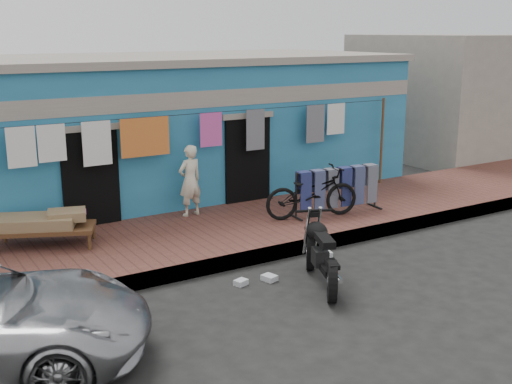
% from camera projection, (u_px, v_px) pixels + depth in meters
% --- Properties ---
extents(ground, '(80.00, 80.00, 0.00)m').
position_uv_depth(ground, '(323.00, 290.00, 9.98)').
color(ground, black).
rests_on(ground, ground).
extents(sidewalk, '(28.00, 3.00, 0.25)m').
position_uv_depth(sidewalk, '(229.00, 232.00, 12.43)').
color(sidewalk, brown).
rests_on(sidewalk, ground).
extents(curb, '(28.00, 0.10, 0.25)m').
position_uv_depth(curb, '(269.00, 254.00, 11.23)').
color(curb, gray).
rests_on(curb, ground).
extents(building, '(12.20, 5.20, 3.36)m').
position_uv_depth(building, '(147.00, 127.00, 15.34)').
color(building, '#266990').
rests_on(building, ground).
extents(neighbor_right, '(6.00, 5.00, 3.80)m').
position_uv_depth(neighbor_right, '(463.00, 95.00, 20.88)').
color(neighbor_right, '#9E9384').
rests_on(neighbor_right, ground).
extents(clothesline, '(10.06, 0.06, 2.10)m').
position_uv_depth(clothesline, '(168.00, 140.00, 12.71)').
color(clothesline, brown).
rests_on(clothesline, sidewalk).
extents(seated_person, '(0.58, 0.44, 1.46)m').
position_uv_depth(seated_person, '(190.00, 181.00, 12.97)').
color(seated_person, beige).
rests_on(seated_person, sidewalk).
extents(bicycle, '(2.05, 1.12, 1.26)m').
position_uv_depth(bicycle, '(312.00, 187.00, 12.86)').
color(bicycle, black).
rests_on(bicycle, sidewalk).
extents(motorcycle, '(1.82, 2.14, 1.11)m').
position_uv_depth(motorcycle, '(321.00, 251.00, 10.08)').
color(motorcycle, black).
rests_on(motorcycle, ground).
extents(charpoy, '(2.37, 2.13, 0.59)m').
position_uv_depth(charpoy, '(46.00, 230.00, 11.20)').
color(charpoy, brown).
rests_on(charpoy, sidewalk).
extents(jeans_rack, '(2.11, 0.80, 0.98)m').
position_uv_depth(jeans_rack, '(337.00, 190.00, 13.23)').
color(jeans_rack, black).
rests_on(jeans_rack, sidewalk).
extents(litter_a, '(0.24, 0.21, 0.09)m').
position_uv_depth(litter_a, '(241.00, 282.00, 10.17)').
color(litter_a, silver).
rests_on(litter_a, ground).
extents(litter_b, '(0.16, 0.19, 0.08)m').
position_uv_depth(litter_b, '(328.00, 254.00, 11.48)').
color(litter_b, silver).
rests_on(litter_b, ground).
extents(litter_c, '(0.23, 0.27, 0.09)m').
position_uv_depth(litter_c, '(269.00, 278.00, 10.36)').
color(litter_c, silver).
rests_on(litter_c, ground).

